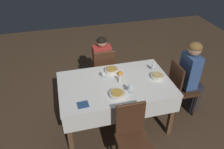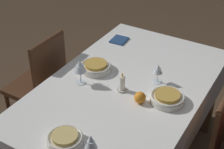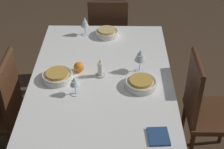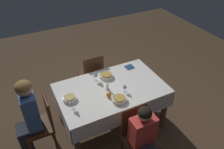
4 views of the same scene
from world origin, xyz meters
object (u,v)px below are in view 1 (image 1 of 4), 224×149
Objects in this scene: wine_glass_north at (131,86)px; dining_table at (115,88)px; chair_north at (133,136)px; person_adult_denim at (191,75)px; bowl_west at (157,76)px; chair_west at (180,87)px; chair_south at (104,70)px; bowl_north at (117,94)px; napkin_red_folded at (83,105)px; wine_glass_west at (154,65)px; bowl_south at (112,70)px; person_child_red at (102,61)px; wine_glass_south at (103,72)px; orange_fruit at (120,74)px; candle_centerpiece at (120,79)px.

dining_table is at bearing -63.74° from wine_glass_north.
person_adult_denim is (-1.15, -0.70, 0.19)m from chair_north.
chair_west is at bearing 179.67° from bowl_west.
wine_glass_north reaches higher than chair_south.
bowl_north is (0.06, -0.47, 0.27)m from chair_north.
chair_north is at bearing 141.91° from napkin_red_folded.
chair_north is 6.01× the size of wine_glass_west.
wine_glass_north is (-0.10, 0.55, 0.10)m from bowl_south.
wine_glass_west reaches higher than napkin_red_folded.
bowl_west is at bearing -159.97° from bowl_north.
chair_west is at bearing 90.00° from person_adult_denim.
napkin_red_folded reaches higher than dining_table.
dining_table is at bearing 90.43° from person_child_red.
wine_glass_south is (0.12, 0.57, 0.33)m from chair_south.
wine_glass_north is (-0.17, 0.00, 0.10)m from bowl_north.
dining_table is at bearing 88.95° from person_adult_denim.
bowl_west is 0.54m from wine_glass_north.
wine_glass_south is at bearing 82.19° from person_adult_denim.
orange_fruit is at bearing 83.46° from chair_north.
chair_north is at bearing 86.00° from candle_centerpiece.
orange_fruit is at bearing 78.88° from chair_west.
person_adult_denim is 5.93× the size of bowl_north.
chair_north is 5.38× the size of wine_glass_north.
wine_glass_west reaches higher than wine_glass_south.
bowl_west reaches higher than dining_table.
orange_fruit reaches higher than dining_table.
bowl_west is 0.89× the size of bowl_north.
bowl_north is 0.44m from orange_fruit.
candle_centerpiece is at bearing 95.62° from chair_south.
wine_glass_south is (0.12, 0.72, 0.26)m from person_child_red.
chair_west is 4.39× the size of bowl_north.
chair_south is at bearing -84.38° from candle_centerpiece.
chair_north is at bearing 91.01° from dining_table.
dining_table is 0.60m from napkin_red_folded.
wine_glass_south is 0.61m from napkin_red_folded.
bowl_west is 1.41× the size of wine_glass_south.
person_child_red reaches higher than chair_north.
dining_table is 0.36m from wine_glass_north.
person_child_red is at bearing -87.14° from bowl_south.
wine_glass_south reaches higher than bowl_north.
wine_glass_west is at bearing 167.00° from bowl_south.
chair_west is (-1.02, 0.02, -0.15)m from dining_table.
wine_glass_south is 0.25m from candle_centerpiece.
orange_fruit is at bearing -111.25° from bowl_north.
chair_north is 4.92× the size of bowl_west.
chair_south is 1.06m from wine_glass_north.
bowl_west is at bearing 49.97° from chair_north.
dining_table is 0.15m from candle_centerpiece.
chair_south is 7.07× the size of candle_centerpiece.
bowl_north is at bearing 79.65° from dining_table.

